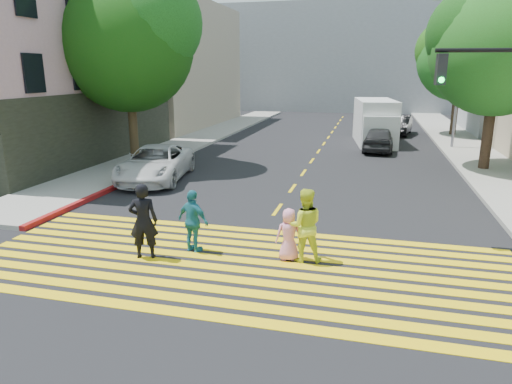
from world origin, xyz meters
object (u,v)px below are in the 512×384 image
at_px(pedestrian_child, 289,234).
at_px(pedestrian_extra, 193,221).
at_px(dark_car_parked, 399,125).
at_px(white_van, 375,123).
at_px(dark_car_near, 379,139).
at_px(tree_right_near, 502,41).
at_px(white_sedan, 156,163).
at_px(pedestrian_woman, 305,225).
at_px(tree_left, 129,37).
at_px(silver_car, 382,122).
at_px(tree_right_far, 462,54).
at_px(pedestrian_man, 143,221).

height_order(pedestrian_child, pedestrian_extra, pedestrian_extra).
distance_m(dark_car_parked, white_van, 5.18).
bearing_deg(pedestrian_extra, dark_car_near, -85.69).
bearing_deg(dark_car_parked, white_van, -100.83).
distance_m(tree_right_near, white_sedan, 16.12).
bearing_deg(pedestrian_woman, dark_car_near, -109.78).
height_order(tree_left, tree_right_near, tree_left).
bearing_deg(pedestrian_child, pedestrian_extra, -19.19).
xyz_separation_m(white_sedan, dark_car_parked, (10.89, 17.69, -0.02)).
relative_size(pedestrian_child, silver_car, 0.27).
xyz_separation_m(tree_left, white_sedan, (2.39, -2.76, -5.37)).
height_order(tree_right_near, white_sedan, tree_right_near).
height_order(tree_right_near, white_van, tree_right_near).
distance_m(pedestrian_extra, white_sedan, 8.52).
relative_size(pedestrian_woman, white_van, 0.30).
bearing_deg(dark_car_parked, tree_right_far, 9.49).
bearing_deg(tree_right_far, pedestrian_extra, -112.06).
bearing_deg(silver_car, tree_right_far, 169.45).
xyz_separation_m(tree_left, dark_car_parked, (13.29, 14.93, -5.39)).
bearing_deg(white_sedan, dark_car_near, 37.18).
xyz_separation_m(pedestrian_extra, dark_car_parked, (6.29, 24.86, -0.11)).
xyz_separation_m(dark_car_near, white_van, (-0.26, 2.89, 0.60)).
distance_m(tree_right_far, pedestrian_child, 26.45).
bearing_deg(dark_car_near, dark_car_parked, -96.81).
distance_m(pedestrian_woman, silver_car, 26.39).
xyz_separation_m(silver_car, white_van, (-0.55, -6.38, 0.61)).
xyz_separation_m(tree_right_far, dark_car_near, (-5.29, -7.77, -4.99)).
height_order(tree_right_near, silver_car, tree_right_near).
height_order(dark_car_near, silver_car, dark_car_near).
distance_m(pedestrian_woman, pedestrian_child, 0.47).
xyz_separation_m(pedestrian_man, dark_car_parked, (7.33, 25.56, -0.26)).
distance_m(pedestrian_child, dark_car_near, 17.22).
distance_m(tree_right_near, white_van, 10.05).
distance_m(pedestrian_extra, dark_car_near, 17.79).
relative_size(pedestrian_woman, pedestrian_extra, 1.12).
distance_m(pedestrian_extra, silver_car, 26.88).
xyz_separation_m(pedestrian_woman, dark_car_near, (1.91, 17.03, -0.20)).
distance_m(tree_left, pedestrian_man, 13.22).
height_order(tree_left, dark_car_near, tree_left).
distance_m(dark_car_near, white_van, 2.97).
bearing_deg(tree_right_far, tree_right_near, -92.01).
bearing_deg(white_sedan, silver_car, 53.79).
distance_m(pedestrian_child, pedestrian_extra, 2.51).
height_order(pedestrian_extra, white_van, white_van).
height_order(pedestrian_woman, dark_car_parked, pedestrian_woman).
distance_m(white_sedan, dark_car_near, 13.70).
distance_m(tree_left, dark_car_parked, 20.70).
height_order(tree_right_near, tree_right_far, tree_right_near).
height_order(pedestrian_woman, white_sedan, pedestrian_woman).
relative_size(tree_right_near, white_sedan, 1.63).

